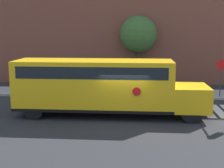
# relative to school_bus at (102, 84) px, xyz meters

# --- Properties ---
(ground_plane) EXTENTS (60.00, 60.00, 0.00)m
(ground_plane) POSITION_rel_school_bus_xyz_m (1.30, -0.55, -1.78)
(ground_plane) COLOR #28282B
(sidewalk_strip) EXTENTS (44.00, 3.00, 0.15)m
(sidewalk_strip) POSITION_rel_school_bus_xyz_m (1.30, 5.95, -1.71)
(sidewalk_strip) COLOR #9E9E99
(sidewalk_strip) RESTS_ON ground
(building_backdrop) EXTENTS (32.00, 4.00, 12.26)m
(building_backdrop) POSITION_rel_school_bus_xyz_m (1.30, 12.45, 4.35)
(building_backdrop) COLOR brown
(building_backdrop) RESTS_ON ground
(school_bus) EXTENTS (10.58, 2.57, 3.12)m
(school_bus) POSITION_rel_school_bus_xyz_m (0.00, 0.00, 0.00)
(school_bus) COLOR yellow
(school_bus) RESTS_ON ground
(stop_sign) EXTENTS (0.73, 0.10, 2.75)m
(stop_sign) POSITION_rel_school_bus_xyz_m (7.76, 4.91, 0.05)
(stop_sign) COLOR #38383A
(stop_sign) RESTS_ON ground
(tree_near_sidewalk) EXTENTS (3.15, 3.15, 5.94)m
(tree_near_sidewalk) POSITION_rel_school_bus_xyz_m (2.04, 9.74, 2.54)
(tree_near_sidewalk) COLOR #423323
(tree_near_sidewalk) RESTS_ON ground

